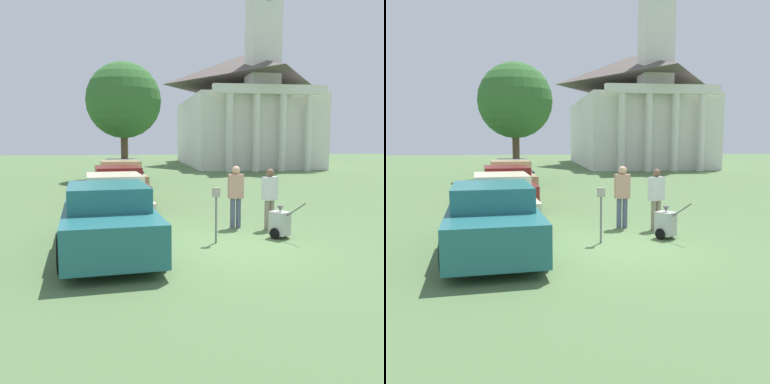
# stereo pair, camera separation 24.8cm
# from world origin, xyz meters

# --- Properties ---
(ground_plane) EXTENTS (120.00, 120.00, 0.00)m
(ground_plane) POSITION_xyz_m (0.00, 0.00, 0.00)
(ground_plane) COLOR #517042
(parked_car_teal) EXTENTS (2.47, 5.21, 1.53)m
(parked_car_teal) POSITION_xyz_m (-2.91, 0.20, 0.72)
(parked_car_teal) COLOR #23666B
(parked_car_teal) RESTS_ON ground_plane
(parked_car_cream) EXTENTS (2.34, 5.13, 1.48)m
(parked_car_cream) POSITION_xyz_m (-2.91, 3.60, 0.67)
(parked_car_cream) COLOR beige
(parked_car_cream) RESTS_ON ground_plane
(parked_car_maroon) EXTENTS (2.40, 5.41, 1.50)m
(parked_car_maroon) POSITION_xyz_m (-2.91, 6.90, 0.70)
(parked_car_maroon) COLOR maroon
(parked_car_maroon) RESTS_ON ground_plane
(parked_car_tan) EXTENTS (2.52, 5.40, 1.54)m
(parked_car_tan) POSITION_xyz_m (-2.91, 10.44, 0.72)
(parked_car_tan) COLOR tan
(parked_car_tan) RESTS_ON ground_plane
(parked_car_navy) EXTENTS (2.33, 5.15, 1.44)m
(parked_car_navy) POSITION_xyz_m (-2.91, 13.91, 0.68)
(parked_car_navy) COLOR #19234C
(parked_car_navy) RESTS_ON ground_plane
(parking_meter) EXTENTS (0.18, 0.09, 1.36)m
(parking_meter) POSITION_xyz_m (-0.35, 0.55, 0.95)
(parking_meter) COLOR slate
(parking_meter) RESTS_ON ground_plane
(person_worker) EXTENTS (0.42, 0.23, 1.77)m
(person_worker) POSITION_xyz_m (0.54, 2.23, 1.01)
(person_worker) COLOR #515670
(person_worker) RESTS_ON ground_plane
(person_supervisor) EXTENTS (0.47, 0.36, 1.70)m
(person_supervisor) POSITION_xyz_m (1.44, 1.93, 0.97)
(person_supervisor) COLOR gray
(person_supervisor) RESTS_ON ground_plane
(equipment_cart) EXTENTS (0.70, 0.93, 1.00)m
(equipment_cart) POSITION_xyz_m (1.37, 0.84, 0.39)
(equipment_cart) COLOR #B2B2AD
(equipment_cart) RESTS_ON ground_plane
(church) EXTENTS (10.79, 18.47, 21.14)m
(church) POSITION_xyz_m (8.27, 31.72, 5.47)
(church) COLOR silver
(church) RESTS_ON ground_plane
(shade_tree) EXTENTS (4.62, 4.62, 7.19)m
(shade_tree) POSITION_xyz_m (-2.80, 17.55, 4.86)
(shade_tree) COLOR brown
(shade_tree) RESTS_ON ground_plane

